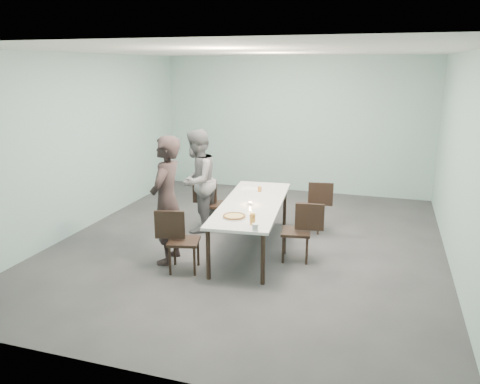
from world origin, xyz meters
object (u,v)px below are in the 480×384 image
(table, at_px, (252,206))
(side_plate, at_px, (250,213))
(diner_far, at_px, (197,181))
(amber_tumbler, at_px, (260,189))
(diner_near, at_px, (167,200))
(water_tumbler, at_px, (255,227))
(beer_glass, at_px, (253,219))
(pizza, at_px, (234,216))
(tealight, at_px, (250,204))
(chair_far_left, at_px, (211,201))
(chair_near_right, at_px, (302,228))
(chair_near_left, at_px, (178,236))
(chair_far_right, at_px, (314,203))

(table, height_order, side_plate, side_plate)
(table, distance_m, diner_far, 1.26)
(side_plate, bearing_deg, amber_tumbler, 99.24)
(diner_near, height_order, water_tumbler, diner_near)
(beer_glass, xyz_separation_m, amber_tumbler, (-0.35, 1.66, -0.03))
(diner_near, relative_size, pizza, 5.47)
(side_plate, bearing_deg, tealight, 107.02)
(chair_far_left, distance_m, diner_far, 0.46)
(table, distance_m, beer_glass, 1.04)
(chair_far_left, relative_size, pizza, 2.56)
(pizza, bearing_deg, chair_near_right, 33.85)
(table, relative_size, chair_far_left, 3.08)
(diner_far, height_order, beer_glass, diner_far)
(beer_glass, bearing_deg, pizza, 148.34)
(pizza, bearing_deg, chair_far_left, 121.68)
(table, distance_m, chair_near_left, 1.35)
(chair_far_left, relative_size, diner_far, 0.49)
(chair_near_right, bearing_deg, table, -23.57)
(chair_far_left, bearing_deg, diner_far, -156.72)
(chair_near_left, xyz_separation_m, chair_far_right, (1.55, 2.17, 0.00))
(chair_far_left, relative_size, beer_glass, 5.80)
(chair_near_left, bearing_deg, pizza, 9.58)
(tealight, bearing_deg, chair_near_left, -127.97)
(table, height_order, diner_far, diner_far)
(chair_near_right, height_order, side_plate, chair_near_right)
(chair_far_left, xyz_separation_m, diner_near, (-0.08, -1.54, 0.43))
(chair_far_left, relative_size, amber_tumbler, 10.88)
(amber_tumbler, bearing_deg, tealight, -85.00)
(diner_far, distance_m, side_plate, 1.67)
(chair_near_left, bearing_deg, amber_tumbler, 54.77)
(diner_near, height_order, side_plate, diner_near)
(beer_glass, relative_size, water_tumbler, 1.67)
(chair_far_right, bearing_deg, tealight, 47.98)
(beer_glass, relative_size, tealight, 2.68)
(chair_near_left, xyz_separation_m, water_tumbler, (1.14, -0.10, 0.29))
(chair_near_right, bearing_deg, side_plate, 17.57)
(chair_near_left, distance_m, chair_far_right, 2.67)
(table, bearing_deg, diner_far, 155.41)
(diner_near, bearing_deg, chair_near_left, 45.18)
(amber_tumbler, bearing_deg, beer_glass, -77.90)
(diner_far, xyz_separation_m, pizza, (1.10, -1.31, -0.11))
(chair_far_right, relative_size, tealight, 15.54)
(diner_near, bearing_deg, chair_far_left, 174.45)
(chair_near_right, distance_m, chair_far_right, 1.29)
(diner_near, bearing_deg, chair_near_right, 106.40)
(chair_far_right, height_order, diner_near, diner_near)
(diner_near, relative_size, beer_glass, 12.40)
(chair_near_right, height_order, chair_far_right, same)
(table, height_order, chair_near_right, chair_near_right)
(chair_far_left, height_order, beer_glass, beer_glass)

